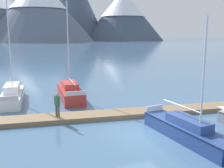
% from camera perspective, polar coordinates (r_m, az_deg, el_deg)
% --- Properties ---
extents(ground_plane, '(700.00, 700.00, 0.00)m').
position_cam_1_polar(ground_plane, '(15.85, 6.70, -11.07)').
color(ground_plane, '#426689').
extents(mountain_shoulder_ridge, '(84.60, 84.60, 48.28)m').
position_cam_1_polar(mountain_shoulder_ridge, '(217.51, -15.62, 15.66)').
color(mountain_shoulder_ridge, slate).
rests_on(mountain_shoulder_ridge, ground).
extents(mountain_east_summit, '(64.89, 64.89, 69.45)m').
position_cam_1_polar(mountain_east_summit, '(257.53, -8.84, 17.37)').
color(mountain_east_summit, '#424C60').
rests_on(mountain_east_summit, ground).
extents(mountain_rear_spur, '(75.07, 75.07, 44.36)m').
position_cam_1_polar(mountain_rear_spur, '(249.19, 2.39, 14.92)').
color(mountain_rear_spur, '#424C60').
rests_on(mountain_rear_spur, ground).
extents(dock, '(21.00, 3.45, 0.30)m').
position_cam_1_polar(dock, '(19.30, 1.81, -6.49)').
color(dock, '#846B4C').
rests_on(dock, ground).
extents(sailboat_nearest_berth, '(1.92, 7.85, 8.97)m').
position_cam_1_polar(sailboat_nearest_berth, '(25.11, -20.76, -2.02)').
color(sailboat_nearest_berth, white).
rests_on(sailboat_nearest_berth, ground).
extents(sailboat_second_berth, '(1.87, 7.38, 8.75)m').
position_cam_1_polar(sailboat_second_berth, '(24.85, -9.27, -1.51)').
color(sailboat_second_berth, '#B2332D').
rests_on(sailboat_second_berth, ground).
extents(sailboat_mid_dock_port, '(2.41, 7.67, 6.78)m').
position_cam_1_polar(sailboat_mid_dock_port, '(15.19, 17.17, -10.26)').
color(sailboat_mid_dock_port, navy).
rests_on(sailboat_mid_dock_port, ground).
extents(person_on_dock, '(0.38, 0.52, 1.69)m').
position_cam_1_polar(person_on_dock, '(18.23, -11.84, -4.11)').
color(person_on_dock, brown).
rests_on(person_on_dock, dock).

